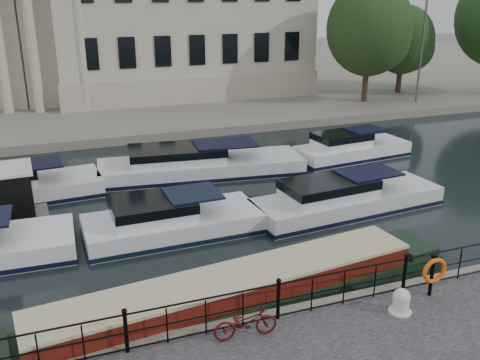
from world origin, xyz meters
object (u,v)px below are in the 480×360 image
(life_ring_post, at_px, (434,271))
(narrowboat, at_px, (234,300))
(mooring_bollard, at_px, (401,301))
(harbour_hut, at_px, (6,195))
(bicycle, at_px, (245,322))

(life_ring_post, xyz_separation_m, narrowboat, (-5.29, 2.04, -0.99))
(life_ring_post, bearing_deg, mooring_bollard, -164.83)
(mooring_bollard, height_order, harbour_hut, harbour_hut)
(bicycle, xyz_separation_m, harbour_hut, (-5.98, 11.63, -0.03))
(bicycle, relative_size, harbour_hut, 0.53)
(bicycle, relative_size, narrowboat, 0.11)
(mooring_bollard, distance_m, harbour_hut, 15.89)
(narrowboat, bearing_deg, harbour_hut, 117.08)
(mooring_bollard, bearing_deg, life_ring_post, 15.17)
(bicycle, xyz_separation_m, narrowboat, (0.39, 1.97, -0.62))
(life_ring_post, bearing_deg, harbour_hut, 134.89)
(narrowboat, height_order, harbour_hut, harbour_hut)
(bicycle, relative_size, mooring_bollard, 2.33)
(mooring_bollard, distance_m, narrowboat, 4.67)
(mooring_bollard, distance_m, life_ring_post, 1.45)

